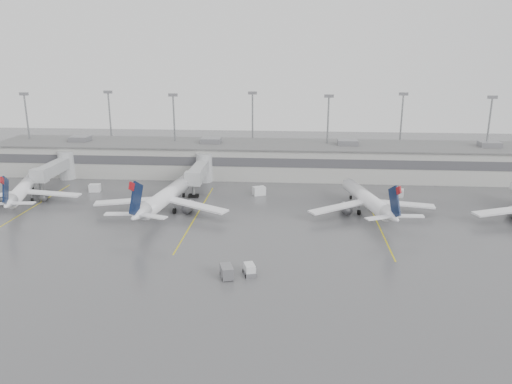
# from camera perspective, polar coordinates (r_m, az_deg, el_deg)

# --- Properties ---
(ground) EXTENTS (260.00, 260.00, 0.00)m
(ground) POSITION_cam_1_polar(r_m,az_deg,el_deg) (75.47, 2.97, -8.81)
(ground) COLOR #505052
(ground) RESTS_ON ground
(terminal) EXTENTS (152.00, 17.00, 9.45)m
(terminal) POSITION_cam_1_polar(r_m,az_deg,el_deg) (129.42, 3.68, 3.75)
(terminal) COLOR #AAAAA5
(terminal) RESTS_ON ground
(light_masts) EXTENTS (142.40, 8.00, 20.60)m
(light_masts) POSITION_cam_1_polar(r_m,az_deg,el_deg) (133.68, 3.78, 7.57)
(light_masts) COLOR gray
(light_masts) RESTS_ON ground
(jet_bridge_left) EXTENTS (4.00, 17.20, 7.00)m
(jet_bridge_left) POSITION_cam_1_polar(r_m,az_deg,el_deg) (130.57, -21.58, 2.62)
(jet_bridge_left) COLOR #9FA2A4
(jet_bridge_left) RESTS_ON ground
(jet_bridge_right) EXTENTS (4.00, 17.20, 7.00)m
(jet_bridge_right) POSITION_cam_1_polar(r_m,az_deg,el_deg) (119.55, -6.29, 2.51)
(jet_bridge_right) COLOR #9FA2A4
(jet_bridge_right) RESTS_ON ground
(stand_markings) EXTENTS (105.25, 40.00, 0.01)m
(stand_markings) POSITION_cam_1_polar(r_m,az_deg,el_deg) (97.76, 3.35, -2.88)
(stand_markings) COLOR #D1BF0C
(stand_markings) RESTS_ON ground
(jet_far_left) EXTENTS (23.76, 27.02, 8.97)m
(jet_far_left) POSITION_cam_1_polar(r_m,az_deg,el_deg) (117.06, -25.20, 0.20)
(jet_far_left) COLOR white
(jet_far_left) RESTS_ON ground
(jet_mid_left) EXTENTS (27.62, 31.15, 10.10)m
(jet_mid_left) POSITION_cam_1_polar(r_m,az_deg,el_deg) (101.37, -10.40, -0.57)
(jet_mid_left) COLOR white
(jet_mid_left) RESTS_ON ground
(jet_mid_right) EXTENTS (25.11, 28.48, 9.36)m
(jet_mid_right) POSITION_cam_1_polar(r_m,az_deg,el_deg) (101.30, 12.72, -0.86)
(jet_mid_right) COLOR white
(jet_mid_right) RESTS_ON ground
(baggage_tug) EXTENTS (2.32, 2.94, 1.66)m
(baggage_tug) POSITION_cam_1_polar(r_m,az_deg,el_deg) (73.42, -0.74, -8.97)
(baggage_tug) COLOR silver
(baggage_tug) RESTS_ON ground
(baggage_cart) EXTENTS (2.39, 3.17, 1.81)m
(baggage_cart) POSITION_cam_1_polar(r_m,az_deg,el_deg) (72.55, -3.38, -9.07)
(baggage_cart) COLOR slate
(baggage_cart) RESTS_ON ground
(gse_uld_a) EXTENTS (2.67, 1.97, 1.74)m
(gse_uld_a) POSITION_cam_1_polar(r_m,az_deg,el_deg) (120.56, -17.94, 0.45)
(gse_uld_a) COLOR silver
(gse_uld_a) RESTS_ON ground
(gse_uld_b) EXTENTS (3.20, 2.76, 1.91)m
(gse_uld_b) POSITION_cam_1_polar(r_m,az_deg,el_deg) (112.01, 0.35, 0.13)
(gse_uld_b) COLOR silver
(gse_uld_b) RESTS_ON ground
(gse_uld_c) EXTENTS (2.85, 2.30, 1.76)m
(gse_uld_c) POSITION_cam_1_polar(r_m,az_deg,el_deg) (115.16, 15.88, -0.09)
(gse_uld_c) COLOR silver
(gse_uld_c) RESTS_ON ground
(gse_loader) EXTENTS (2.20, 3.09, 1.78)m
(gse_loader) POSITION_cam_1_polar(r_m,az_deg,el_deg) (116.18, -9.13, 0.48)
(gse_loader) COLOR slate
(gse_loader) RESTS_ON ground
(cone_a) EXTENTS (0.39, 0.39, 0.62)m
(cone_a) POSITION_cam_1_polar(r_m,az_deg,el_deg) (121.82, -21.21, 0.02)
(cone_a) COLOR #DB5704
(cone_a) RESTS_ON ground
(cone_b) EXTENTS (0.50, 0.50, 0.80)m
(cone_b) POSITION_cam_1_polar(r_m,az_deg,el_deg) (116.01, -9.77, 0.17)
(cone_b) COLOR #DB5704
(cone_b) RESTS_ON ground
(cone_c) EXTENTS (0.45, 0.45, 0.72)m
(cone_c) POSITION_cam_1_polar(r_m,az_deg,el_deg) (105.36, 15.31, -1.83)
(cone_c) COLOR #DB5704
(cone_c) RESTS_ON ground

